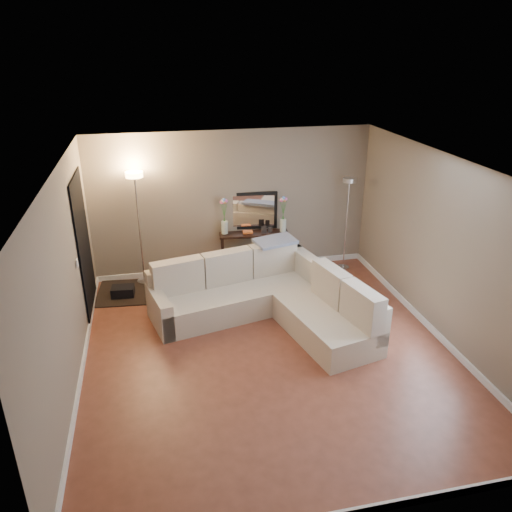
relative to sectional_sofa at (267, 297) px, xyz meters
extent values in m
cube|color=brown|center=(-0.20, -0.91, -0.35)|extent=(5.00, 5.50, 0.01)
cube|color=white|center=(-0.20, -0.91, 2.26)|extent=(5.00, 5.50, 0.01)
cube|color=gray|center=(-0.20, 1.85, 0.95)|extent=(5.00, 0.02, 2.60)
cube|color=gray|center=(-0.20, -3.67, 0.95)|extent=(5.00, 0.02, 2.60)
cube|color=gray|center=(-2.71, -0.91, 0.95)|extent=(0.02, 5.50, 2.60)
cube|color=gray|center=(2.31, -0.91, 0.95)|extent=(0.02, 5.50, 2.60)
cube|color=white|center=(-0.20, 1.83, -0.30)|extent=(5.00, 0.03, 0.10)
cube|color=white|center=(-2.68, -0.91, -0.30)|extent=(0.03, 5.50, 0.10)
cube|color=white|center=(2.29, -0.91, -0.30)|extent=(0.03, 5.50, 0.10)
cube|color=black|center=(-2.68, 0.79, 0.75)|extent=(0.02, 1.20, 2.20)
cube|color=white|center=(-2.68, -0.06, 0.85)|extent=(0.02, 0.08, 0.12)
cube|color=beige|center=(-0.42, 0.30, -0.14)|extent=(2.79, 1.50, 0.41)
cube|color=beige|center=(-0.51, 0.65, 0.14)|extent=(2.63, 0.81, 0.57)
cube|color=beige|center=(-1.64, 0.02, -0.06)|extent=(0.39, 0.94, 0.57)
cube|color=beige|center=(0.71, -0.74, -0.14)|extent=(1.27, 1.80, 0.41)
cube|color=beige|center=(0.95, -0.21, 0.14)|extent=(0.78, 2.53, 0.57)
cube|color=beige|center=(-1.32, 0.34, 0.33)|extent=(0.83, 0.40, 0.53)
cube|color=beige|center=(-0.53, 0.53, 0.33)|extent=(0.83, 0.40, 0.53)
cube|color=beige|center=(0.26, 0.71, 0.33)|extent=(0.83, 0.40, 0.53)
cube|color=beige|center=(0.88, -0.39, 0.33)|extent=(0.39, 0.77, 0.53)
cube|color=beige|center=(1.05, -1.13, 0.33)|extent=(0.39, 0.77, 0.53)
cube|color=gray|center=(0.31, 0.74, 0.61)|extent=(0.75, 0.56, 0.09)
cube|color=black|center=(0.15, 1.67, 0.40)|extent=(1.28, 0.46, 0.04)
cube|color=black|center=(-0.44, 1.59, 0.02)|extent=(0.05, 0.05, 0.73)
cube|color=black|center=(-0.41, 1.86, 0.02)|extent=(0.05, 0.05, 0.73)
cube|color=black|center=(0.71, 1.47, 0.02)|extent=(0.05, 0.05, 0.73)
cube|color=black|center=(0.74, 1.74, 0.02)|extent=(0.05, 0.05, 0.73)
cube|color=black|center=(0.15, 1.67, -0.17)|extent=(1.20, 0.43, 0.03)
cube|color=#BF3333|center=(-0.37, 1.72, -0.07)|extent=(0.04, 0.16, 0.18)
cube|color=#3359A5|center=(-0.33, 1.72, -0.06)|extent=(0.05, 0.16, 0.20)
cube|color=gold|center=(-0.28, 1.71, -0.05)|extent=(0.06, 0.16, 0.22)
cube|color=#3F7F4C|center=(-0.23, 1.71, -0.07)|extent=(0.06, 0.16, 0.18)
cube|color=#994C99|center=(-0.19, 1.70, -0.06)|extent=(0.04, 0.16, 0.20)
cube|color=orange|center=(-0.15, 1.70, -0.05)|extent=(0.05, 0.16, 0.22)
cube|color=#262626|center=(-0.10, 1.69, -0.07)|extent=(0.06, 0.16, 0.18)
cube|color=#4C99B2|center=(-0.05, 1.69, -0.06)|extent=(0.06, 0.16, 0.20)
cube|color=#B2A58C|center=(0.00, 1.68, -0.05)|extent=(0.04, 0.16, 0.22)
cube|color=brown|center=(0.03, 1.68, -0.07)|extent=(0.05, 0.16, 0.18)
cube|color=navy|center=(0.08, 1.67, -0.06)|extent=(0.06, 0.16, 0.20)
cube|color=gold|center=(0.13, 1.67, -0.05)|extent=(0.06, 0.16, 0.22)
cube|color=black|center=(0.17, 1.83, 0.79)|extent=(0.89, 0.13, 0.69)
cube|color=white|center=(0.16, 1.81, 0.79)|extent=(0.77, 0.09, 0.58)
cube|color=orange|center=(0.03, 1.65, 0.46)|extent=(0.18, 0.13, 0.04)
cube|color=black|center=(0.32, 1.60, 0.50)|extent=(0.10, 0.03, 0.13)
cube|color=black|center=(0.43, 1.59, 0.49)|extent=(0.08, 0.03, 0.11)
cylinder|color=silver|center=(-0.38, 1.72, 0.55)|extent=(0.13, 0.13, 0.23)
cylinder|color=#38722D|center=(-0.39, 1.72, 0.82)|extent=(0.09, 0.02, 0.40)
sphere|color=#E5598C|center=(-0.41, 1.73, 1.02)|extent=(0.07, 0.07, 0.07)
cylinder|color=#38722D|center=(-0.39, 1.72, 0.83)|extent=(0.05, 0.01, 0.42)
sphere|color=white|center=(-0.40, 1.72, 1.04)|extent=(0.07, 0.07, 0.07)
cylinder|color=#38722D|center=(-0.38, 1.72, 0.84)|extent=(0.01, 0.01, 0.44)
sphere|color=#598CE5|center=(-0.38, 1.72, 1.06)|extent=(0.07, 0.07, 0.07)
cylinder|color=#38722D|center=(-0.37, 1.72, 0.82)|extent=(0.05, 0.01, 0.40)
sphere|color=#E58C4C|center=(-0.36, 1.72, 1.02)|extent=(0.07, 0.07, 0.07)
cylinder|color=#38722D|center=(-0.36, 1.72, 0.83)|extent=(0.10, 0.02, 0.42)
sphere|color=#D866B2|center=(-0.34, 1.72, 1.04)|extent=(0.07, 0.07, 0.07)
cylinder|color=silver|center=(0.68, 1.61, 0.55)|extent=(0.13, 0.13, 0.23)
cylinder|color=#38722D|center=(0.66, 1.62, 0.82)|extent=(0.09, 0.02, 0.40)
sphere|color=#E5598C|center=(0.64, 1.62, 1.02)|extent=(0.07, 0.07, 0.07)
cylinder|color=#38722D|center=(0.67, 1.61, 0.83)|extent=(0.05, 0.01, 0.42)
sphere|color=white|center=(0.66, 1.62, 1.04)|extent=(0.07, 0.07, 0.07)
cylinder|color=#38722D|center=(0.68, 1.61, 0.84)|extent=(0.01, 0.01, 0.44)
sphere|color=#598CE5|center=(0.68, 1.61, 1.06)|extent=(0.07, 0.07, 0.07)
cylinder|color=#38722D|center=(0.69, 1.61, 0.82)|extent=(0.05, 0.01, 0.40)
sphere|color=#E58C4C|center=(0.70, 1.61, 1.02)|extent=(0.07, 0.07, 0.07)
cylinder|color=#38722D|center=(0.69, 1.61, 0.83)|extent=(0.10, 0.02, 0.42)
sphere|color=#D866B2|center=(0.71, 1.61, 1.04)|extent=(0.07, 0.07, 0.07)
cylinder|color=silver|center=(-1.86, 1.65, -0.33)|extent=(0.28, 0.28, 0.03)
cylinder|color=silver|center=(-1.86, 1.65, 0.62)|extent=(0.03, 0.03, 1.91)
cylinder|color=#FFBF72|center=(-1.86, 1.65, 1.62)|extent=(0.31, 0.31, 0.09)
cylinder|color=silver|center=(1.84, 1.46, -0.33)|extent=(0.24, 0.24, 0.03)
cylinder|color=silver|center=(1.84, 1.46, 0.50)|extent=(0.03, 0.03, 1.67)
cylinder|color=silver|center=(1.84, 1.46, 1.37)|extent=(0.26, 0.26, 0.08)
cube|color=black|center=(-2.00, 1.27, -0.34)|extent=(1.39, 1.09, 0.02)
cube|color=black|center=(-2.22, 1.17, -0.29)|extent=(0.39, 0.29, 0.24)
camera|label=1|loc=(-1.60, -6.60, 3.65)|focal=35.00mm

